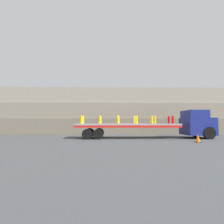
# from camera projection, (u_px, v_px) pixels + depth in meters

# --- Properties ---
(ground_plane) EXTENTS (120.00, 120.00, 0.00)m
(ground_plane) POSITION_uv_depth(u_px,v_px,m) (127.00, 138.00, 16.78)
(ground_plane) COLOR #3F4244
(rock_cliff) EXTENTS (60.00, 3.30, 6.09)m
(rock_cliff) POSITION_uv_depth(u_px,v_px,m) (121.00, 111.00, 23.80)
(rock_cliff) COLOR #706656
(rock_cliff) RESTS_ON ground_plane
(truck_cab) EXTENTS (2.57, 2.73, 2.68)m
(truck_cab) POSITION_uv_depth(u_px,v_px,m) (198.00, 124.00, 17.02)
(truck_cab) COLOR navy
(truck_cab) RESTS_ON ground_plane
(flatbed_trailer) EXTENTS (9.81, 2.51, 1.40)m
(flatbed_trailer) POSITION_uv_depth(u_px,v_px,m) (120.00, 126.00, 16.84)
(flatbed_trailer) COLOR gray
(flatbed_trailer) RESTS_ON ground_plane
(fire_hydrant_yellow_near_0) EXTENTS (0.29, 0.45, 0.76)m
(fire_hydrant_yellow_near_0) POSITION_uv_depth(u_px,v_px,m) (81.00, 120.00, 16.27)
(fire_hydrant_yellow_near_0) COLOR gold
(fire_hydrant_yellow_near_0) RESTS_ON flatbed_trailer
(fire_hydrant_yellow_far_0) EXTENTS (0.29, 0.45, 0.76)m
(fire_hydrant_yellow_far_0) POSITION_uv_depth(u_px,v_px,m) (83.00, 120.00, 17.32)
(fire_hydrant_yellow_far_0) COLOR gold
(fire_hydrant_yellow_far_0) RESTS_ON flatbed_trailer
(fire_hydrant_yellow_near_1) EXTENTS (0.29, 0.45, 0.76)m
(fire_hydrant_yellow_near_1) POSITION_uv_depth(u_px,v_px,m) (100.00, 120.00, 16.30)
(fire_hydrant_yellow_near_1) COLOR gold
(fire_hydrant_yellow_near_1) RESTS_ON flatbed_trailer
(fire_hydrant_yellow_far_1) EXTENTS (0.29, 0.45, 0.76)m
(fire_hydrant_yellow_far_1) POSITION_uv_depth(u_px,v_px,m) (100.00, 120.00, 17.36)
(fire_hydrant_yellow_far_1) COLOR gold
(fire_hydrant_yellow_far_1) RESTS_ON flatbed_trailer
(fire_hydrant_yellow_near_2) EXTENTS (0.29, 0.45, 0.76)m
(fire_hydrant_yellow_near_2) POSITION_uv_depth(u_px,v_px,m) (118.00, 120.00, 16.34)
(fire_hydrant_yellow_near_2) COLOR gold
(fire_hydrant_yellow_near_2) RESTS_ON flatbed_trailer
(fire_hydrant_yellow_far_2) EXTENTS (0.29, 0.45, 0.76)m
(fire_hydrant_yellow_far_2) POSITION_uv_depth(u_px,v_px,m) (118.00, 120.00, 17.40)
(fire_hydrant_yellow_far_2) COLOR gold
(fire_hydrant_yellow_far_2) RESTS_ON flatbed_trailer
(fire_hydrant_yellow_near_3) EXTENTS (0.29, 0.45, 0.76)m
(fire_hydrant_yellow_near_3) POSITION_uv_depth(u_px,v_px,m) (136.00, 120.00, 16.38)
(fire_hydrant_yellow_near_3) COLOR gold
(fire_hydrant_yellow_near_3) RESTS_ON flatbed_trailer
(fire_hydrant_yellow_far_3) EXTENTS (0.29, 0.45, 0.76)m
(fire_hydrant_yellow_far_3) POSITION_uv_depth(u_px,v_px,m) (135.00, 120.00, 17.44)
(fire_hydrant_yellow_far_3) COLOR gold
(fire_hydrant_yellow_far_3) RESTS_ON flatbed_trailer
(fire_hydrant_yellow_near_4) EXTENTS (0.29, 0.45, 0.76)m
(fire_hydrant_yellow_near_4) POSITION_uv_depth(u_px,v_px,m) (155.00, 120.00, 16.42)
(fire_hydrant_yellow_near_4) COLOR gold
(fire_hydrant_yellow_near_4) RESTS_ON flatbed_trailer
(fire_hydrant_yellow_far_4) EXTENTS (0.29, 0.45, 0.76)m
(fire_hydrant_yellow_far_4) POSITION_uv_depth(u_px,v_px,m) (152.00, 120.00, 17.47)
(fire_hydrant_yellow_far_4) COLOR gold
(fire_hydrant_yellow_far_4) RESTS_ON flatbed_trailer
(fire_hydrant_red_near_5) EXTENTS (0.29, 0.45, 0.76)m
(fire_hydrant_red_near_5) POSITION_uv_depth(u_px,v_px,m) (173.00, 120.00, 16.46)
(fire_hydrant_red_near_5) COLOR red
(fire_hydrant_red_near_5) RESTS_ON flatbed_trailer
(fire_hydrant_red_far_5) EXTENTS (0.29, 0.45, 0.76)m
(fire_hydrant_red_far_5) POSITION_uv_depth(u_px,v_px,m) (169.00, 120.00, 17.51)
(fire_hydrant_red_far_5) COLOR red
(fire_hydrant_red_far_5) RESTS_ON flatbed_trailer
(cargo_strap_rear) EXTENTS (0.05, 2.60, 0.01)m
(cargo_strap_rear) POSITION_uv_depth(u_px,v_px,m) (82.00, 116.00, 16.82)
(cargo_strap_rear) COLOR yellow
(cargo_strap_rear) RESTS_ON fire_hydrant_yellow_near_0
(cargo_strap_middle) EXTENTS (0.05, 2.60, 0.01)m
(cargo_strap_middle) POSITION_uv_depth(u_px,v_px,m) (136.00, 116.00, 16.93)
(cargo_strap_middle) COLOR yellow
(cargo_strap_middle) RESTS_ON fire_hydrant_yellow_near_3
(cargo_strap_front) EXTENTS (0.05, 2.60, 0.01)m
(cargo_strap_front) POSITION_uv_depth(u_px,v_px,m) (171.00, 116.00, 17.01)
(cargo_strap_front) COLOR yellow
(cargo_strap_front) RESTS_ON fire_hydrant_red_near_5
(traffic_cone) EXTENTS (0.46, 0.46, 0.64)m
(traffic_cone) POSITION_uv_depth(u_px,v_px,m) (198.00, 138.00, 13.36)
(traffic_cone) COLOR black
(traffic_cone) RESTS_ON ground_plane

